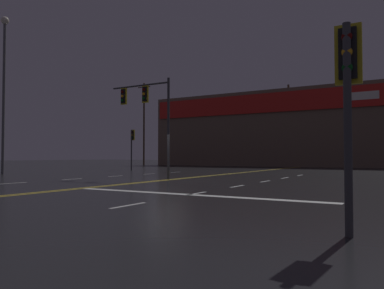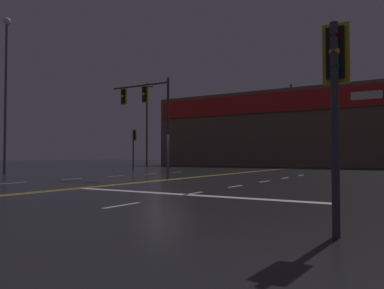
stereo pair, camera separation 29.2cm
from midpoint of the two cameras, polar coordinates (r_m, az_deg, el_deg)
name	(u,v)px [view 1 (the left image)]	position (r m, az deg, el deg)	size (l,w,h in m)	color
ground_plane	(164,180)	(20.16, -4.69, -5.45)	(200.00, 200.00, 0.00)	black
road_markings	(167,182)	(18.71, -4.23, -5.72)	(14.85, 60.00, 0.01)	gold
traffic_signal_median	(145,104)	(22.00, -7.57, 6.15)	(4.10, 0.36, 5.68)	#38383D
traffic_signal_corner_northwest	(132,140)	(35.35, -9.34, 0.63)	(0.42, 0.36, 3.78)	#38383D
traffic_signal_corner_southeast	(348,79)	(6.62, 21.50, 9.27)	(0.42, 0.36, 3.45)	#38383D
streetlight_near_right	(4,76)	(30.67, -26.97, 9.32)	(0.56, 0.56, 11.43)	#59595E
building_backdrop	(308,129)	(51.64, 17.08, 2.24)	(41.17, 10.23, 9.71)	brown
utility_pole_row	(293,117)	(47.32, 14.98, 4.02)	(48.49, 0.26, 12.48)	#4C3828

